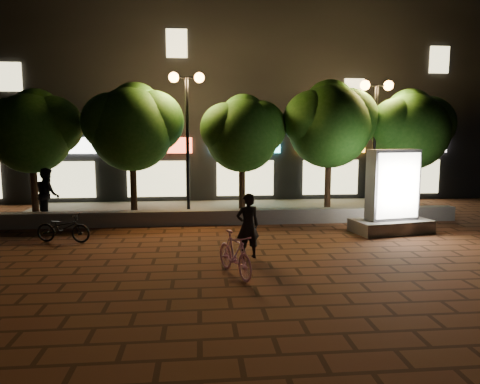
{
  "coord_description": "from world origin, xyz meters",
  "views": [
    {
      "loc": [
        -1.09,
        -10.59,
        3.04
      ],
      "look_at": [
        0.06,
        1.5,
        1.44
      ],
      "focal_mm": 32.27,
      "sensor_mm": 36.0,
      "label": 1
    }
  ],
  "objects": [
    {
      "name": "ground",
      "position": [
        0.0,
        0.0,
        0.0
      ],
      "size": [
        80.0,
        80.0,
        0.0
      ],
      "primitive_type": "plane",
      "color": "#4F2C18",
      "rests_on": "ground"
    },
    {
      "name": "retaining_wall",
      "position": [
        0.0,
        4.0,
        0.25
      ],
      "size": [
        16.0,
        0.45,
        0.5
      ],
      "primitive_type": "cube",
      "color": "slate",
      "rests_on": "ground"
    },
    {
      "name": "sidewalk",
      "position": [
        0.0,
        6.5,
        0.04
      ],
      "size": [
        16.0,
        5.0,
        0.08
      ],
      "primitive_type": "cube",
      "color": "slate",
      "rests_on": "ground"
    },
    {
      "name": "building_block",
      "position": [
        -0.01,
        12.99,
        5.0
      ],
      "size": [
        28.0,
        8.12,
        11.3
      ],
      "color": "black",
      "rests_on": "ground"
    },
    {
      "name": "tree_far_left",
      "position": [
        -6.95,
        5.46,
        3.29
      ],
      "size": [
        3.36,
        2.8,
        4.63
      ],
      "color": "#332013",
      "rests_on": "sidewalk"
    },
    {
      "name": "tree_left",
      "position": [
        -3.45,
        5.46,
        3.44
      ],
      "size": [
        3.6,
        3.0,
        4.89
      ],
      "color": "#332013",
      "rests_on": "sidewalk"
    },
    {
      "name": "tree_mid",
      "position": [
        0.55,
        5.46,
        3.22
      ],
      "size": [
        3.24,
        2.7,
        4.5
      ],
      "color": "#332013",
      "rests_on": "sidewalk"
    },
    {
      "name": "tree_right",
      "position": [
        3.86,
        5.46,
        3.57
      ],
      "size": [
        3.72,
        3.1,
        5.07
      ],
      "color": "#332013",
      "rests_on": "sidewalk"
    },
    {
      "name": "tree_far_right",
      "position": [
        7.05,
        5.46,
        3.37
      ],
      "size": [
        3.48,
        2.9,
        4.76
      ],
      "color": "#332013",
      "rests_on": "sidewalk"
    },
    {
      "name": "street_lamp_left",
      "position": [
        -1.5,
        5.2,
        4.03
      ],
      "size": [
        1.26,
        0.36,
        5.18
      ],
      "color": "black",
      "rests_on": "sidewalk"
    },
    {
      "name": "street_lamp_right",
      "position": [
        5.5,
        5.2,
        3.89
      ],
      "size": [
        1.26,
        0.36,
        4.98
      ],
      "color": "black",
      "rests_on": "sidewalk"
    },
    {
      "name": "ad_kiosk",
      "position": [
        4.93,
        2.28,
        1.05
      ],
      "size": [
        2.59,
        1.63,
        2.61
      ],
      "color": "slate",
      "rests_on": "ground"
    },
    {
      "name": "scooter_pink",
      "position": [
        -0.34,
        -1.5,
        0.48
      ],
      "size": [
        0.99,
        1.66,
        0.96
      ],
      "primitive_type": "imported",
      "rotation": [
        0.0,
        0.0,
        0.36
      ],
      "color": "#E695CE",
      "rests_on": "ground"
    },
    {
      "name": "rider",
      "position": [
        0.09,
        -0.19,
        0.82
      ],
      "size": [
        0.67,
        0.52,
        1.64
      ],
      "primitive_type": "imported",
      "rotation": [
        0.0,
        0.0,
        3.38
      ],
      "color": "black",
      "rests_on": "ground"
    },
    {
      "name": "scooter_parked",
      "position": [
        -4.99,
        1.91,
        0.42
      ],
      "size": [
        1.67,
        0.87,
        0.83
      ],
      "primitive_type": "imported",
      "rotation": [
        0.0,
        0.0,
        1.36
      ],
      "color": "black",
      "rests_on": "ground"
    },
    {
      "name": "pedestrian",
      "position": [
        -6.34,
        4.78,
        1.01
      ],
      "size": [
        1.05,
        1.13,
        1.86
      ],
      "primitive_type": "imported",
      "rotation": [
        0.0,
        0.0,
        2.08
      ],
      "color": "black",
      "rests_on": "sidewalk"
    }
  ]
}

